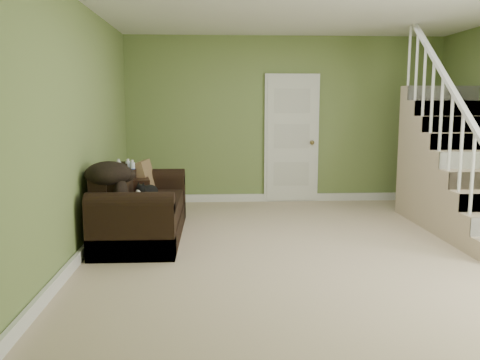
{
  "coord_description": "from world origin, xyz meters",
  "views": [
    {
      "loc": [
        -1.14,
        -5.28,
        1.56
      ],
      "look_at": [
        -0.86,
        0.08,
        0.75
      ],
      "focal_mm": 38.0,
      "sensor_mm": 36.0,
      "label": 1
    }
  ],
  "objects": [
    {
      "name": "throw_pillow",
      "position": [
        -2.02,
        1.3,
        0.61
      ],
      "size": [
        0.26,
        0.45,
        0.44
      ],
      "primitive_type": "cube",
      "rotation": [
        0.0,
        -0.24,
        -0.13
      ],
      "color": "#503820",
      "rests_on": "sofa"
    },
    {
      "name": "wall_front",
      "position": [
        0.0,
        -2.75,
        1.3
      ],
      "size": [
        5.0,
        0.04,
        2.6
      ],
      "primitive_type": "cube",
      "color": "olive",
      "rests_on": "floor"
    },
    {
      "name": "door",
      "position": [
        0.1,
        2.71,
        1.01
      ],
      "size": [
        0.86,
        0.12,
        2.02
      ],
      "color": "white",
      "rests_on": "floor"
    },
    {
      "name": "floor",
      "position": [
        0.0,
        0.0,
        0.0
      ],
      "size": [
        5.0,
        5.5,
        0.01
      ],
      "primitive_type": "cube",
      "color": "#C7AB8F",
      "rests_on": "ground"
    },
    {
      "name": "side_table",
      "position": [
        -2.22,
        1.07,
        0.33
      ],
      "size": [
        0.62,
        0.62,
        0.87
      ],
      "rotation": [
        0.0,
        0.0,
        0.19
      ],
      "color": "black",
      "rests_on": "floor"
    },
    {
      "name": "throw_blanket",
      "position": [
        -2.24,
        0.05,
        0.83
      ],
      "size": [
        0.58,
        0.69,
        0.25
      ],
      "primitive_type": "ellipsoid",
      "rotation": [
        0.0,
        0.0,
        -0.2
      ],
      "color": "black",
      "rests_on": "sofa"
    },
    {
      "name": "wall_left",
      "position": [
        -2.5,
        0.0,
        1.3
      ],
      "size": [
        0.04,
        5.5,
        2.6
      ],
      "primitive_type": "cube",
      "color": "olive",
      "rests_on": "floor"
    },
    {
      "name": "baseboard_left",
      "position": [
        -2.47,
        0.0,
        0.06
      ],
      "size": [
        0.04,
        5.5,
        0.12
      ],
      "primitive_type": "cube",
      "color": "white",
      "rests_on": "floor"
    },
    {
      "name": "cat",
      "position": [
        -1.91,
        0.65,
        0.53
      ],
      "size": [
        0.3,
        0.5,
        0.24
      ],
      "rotation": [
        0.0,
        0.0,
        -0.42
      ],
      "color": "black",
      "rests_on": "sofa"
    },
    {
      "name": "sofa",
      "position": [
        -2.01,
        0.62,
        0.31
      ],
      "size": [
        0.88,
        2.04,
        0.81
      ],
      "color": "black",
      "rests_on": "floor"
    },
    {
      "name": "wall_back",
      "position": [
        0.0,
        2.75,
        1.3
      ],
      "size": [
        5.0,
        0.04,
        2.6
      ],
      "primitive_type": "cube",
      "color": "olive",
      "rests_on": "floor"
    },
    {
      "name": "banana",
      "position": [
        -1.92,
        0.43,
        0.47
      ],
      "size": [
        0.1,
        0.22,
        0.06
      ],
      "primitive_type": "ellipsoid",
      "rotation": [
        0.0,
        0.0,
        0.2
      ],
      "color": "gold",
      "rests_on": "sofa"
    },
    {
      "name": "baseboard_back",
      "position": [
        0.0,
        2.72,
        0.06
      ],
      "size": [
        5.0,
        0.04,
        0.12
      ],
      "primitive_type": "cube",
      "color": "white",
      "rests_on": "floor"
    },
    {
      "name": "staircase",
      "position": [
        1.99,
        0.97,
        0.64
      ],
      "size": [
        1.0,
        2.51,
        2.82
      ],
      "color": "#C7AB8F",
      "rests_on": "floor"
    }
  ]
}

